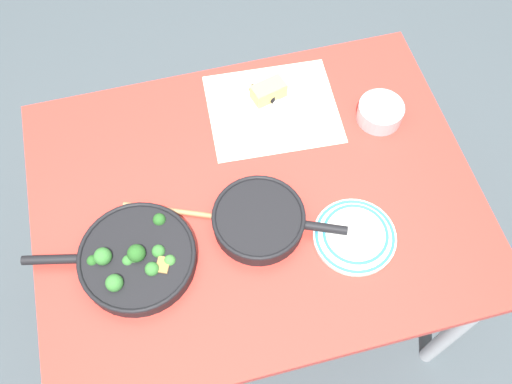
{
  "coord_description": "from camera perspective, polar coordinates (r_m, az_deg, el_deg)",
  "views": [
    {
      "loc": [
        -0.18,
        -0.71,
        2.14
      ],
      "look_at": [
        0.0,
        0.0,
        0.79
      ],
      "focal_mm": 40.0,
      "sensor_mm": 36.0,
      "label": 1
    }
  ],
  "objects": [
    {
      "name": "dining_table_red",
      "position": [
        1.63,
        0.0,
        -1.74
      ],
      "size": [
        1.21,
        0.94,
        0.77
      ],
      "color": "red",
      "rests_on": "ground_plane"
    },
    {
      "name": "cheese_block",
      "position": [
        1.72,
        1.26,
        10.03
      ],
      "size": [
        0.11,
        0.08,
        0.05
      ],
      "color": "#EACC66",
      "rests_on": "dining_table_red"
    },
    {
      "name": "ground_plane",
      "position": [
        2.26,
        0.0,
        -9.58
      ],
      "size": [
        14.0,
        14.0,
        0.0
      ],
      "primitive_type": "plane",
      "color": "#424C51"
    },
    {
      "name": "wooden_spoon",
      "position": [
        1.53,
        -4.63,
        -2.38
      ],
      "size": [
        0.37,
        0.17,
        0.02
      ],
      "rotation": [
        0.0,
        0.0,
        5.89
      ],
      "color": "#A87A4C",
      "rests_on": "dining_table_red"
    },
    {
      "name": "prep_bowl_steel",
      "position": [
        1.71,
        12.31,
        7.8
      ],
      "size": [
        0.13,
        0.13,
        0.06
      ],
      "color": "#B7B7BC",
      "rests_on": "dining_table_red"
    },
    {
      "name": "parchment_sheet",
      "position": [
        1.72,
        1.68,
        8.33
      ],
      "size": [
        0.4,
        0.34,
        0.0
      ],
      "color": "silver",
      "rests_on": "dining_table_red"
    },
    {
      "name": "dinner_plate_stack",
      "position": [
        1.51,
        9.87,
        -4.31
      ],
      "size": [
        0.22,
        0.22,
        0.03
      ],
      "color": "silver",
      "rests_on": "dining_table_red"
    },
    {
      "name": "grater_knife",
      "position": [
        1.72,
        1.89,
        9.09
      ],
      "size": [
        0.18,
        0.2,
        0.02
      ],
      "rotation": [
        0.0,
        0.0,
        5.42
      ],
      "color": "silver",
      "rests_on": "dining_table_red"
    },
    {
      "name": "skillet_eggs",
      "position": [
        1.49,
        0.36,
        -2.8
      ],
      "size": [
        0.34,
        0.25,
        0.05
      ],
      "rotation": [
        0.0,
        0.0,
        5.88
      ],
      "color": "black",
      "rests_on": "dining_table_red"
    },
    {
      "name": "skillet_broccoli",
      "position": [
        1.48,
        -11.93,
        -6.45
      ],
      "size": [
        0.44,
        0.3,
        0.07
      ],
      "rotation": [
        0.0,
        0.0,
        2.92
      ],
      "color": "black",
      "rests_on": "dining_table_red"
    }
  ]
}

